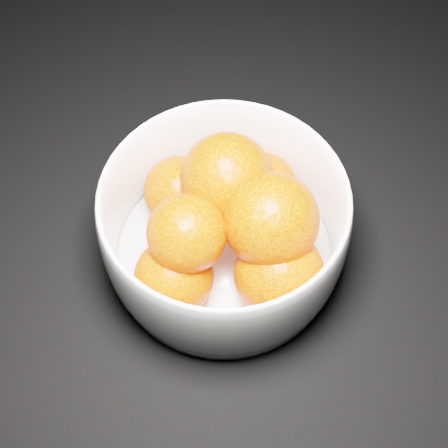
# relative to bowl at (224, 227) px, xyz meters

# --- Properties ---
(bowl) EXTENTS (0.22, 0.22, 0.11)m
(bowl) POSITION_rel_bowl_xyz_m (0.00, 0.00, 0.00)
(bowl) COLOR white
(bowl) RESTS_ON ground
(orange_pile) EXTENTS (0.18, 0.18, 0.12)m
(orange_pile) POSITION_rel_bowl_xyz_m (0.01, -0.00, 0.01)
(orange_pile) COLOR #FF440B
(orange_pile) RESTS_ON bowl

